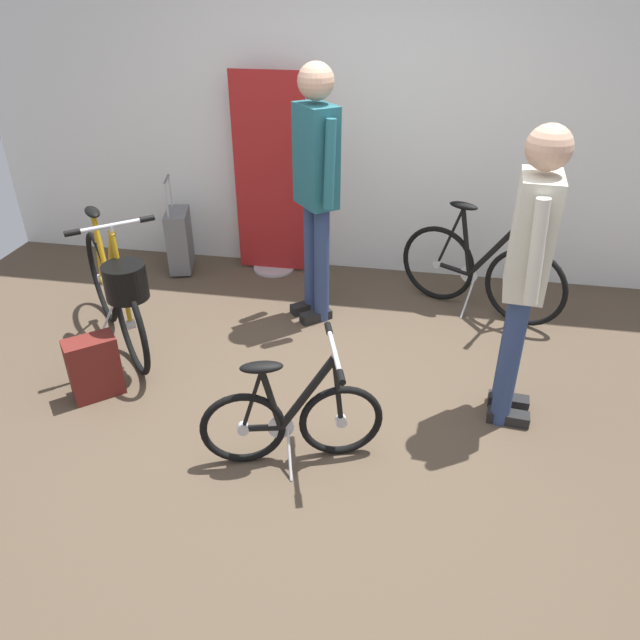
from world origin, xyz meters
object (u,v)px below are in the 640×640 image
object	(u,v)px
floor_banner_stand	(271,188)
visitor_near_wall	(316,180)
folding_bike_foreground	(292,418)
visitor_browsing	(527,265)
rolling_suitcase	(180,240)
backpack_on_floor	(94,367)
display_bike_right	(117,291)
display_bike_left	(480,270)

from	to	relation	value
floor_banner_stand	visitor_near_wall	bearing A→B (deg)	-54.39
folding_bike_foreground	visitor_browsing	size ratio (longest dim) A/B	0.55
rolling_suitcase	backpack_on_floor	world-z (taller)	rolling_suitcase
display_bike_right	display_bike_left	bearing A→B (deg)	22.59
folding_bike_foreground	rolling_suitcase	xyz separation A→B (m)	(-1.48, 2.15, 0.01)
folding_bike_foreground	backpack_on_floor	size ratio (longest dim) A/B	2.35
folding_bike_foreground	rolling_suitcase	world-z (taller)	rolling_suitcase
visitor_browsing	display_bike_left	bearing A→B (deg)	94.60
backpack_on_floor	visitor_near_wall	bearing A→B (deg)	46.75
floor_banner_stand	folding_bike_foreground	world-z (taller)	floor_banner_stand
visitor_near_wall	backpack_on_floor	size ratio (longest dim) A/B	4.53
visitor_near_wall	rolling_suitcase	size ratio (longest dim) A/B	2.19
floor_banner_stand	display_bike_right	xyz separation A→B (m)	(-0.70, -1.45, -0.28)
visitor_near_wall	visitor_browsing	bearing A→B (deg)	-36.63
display_bike_right	visitor_near_wall	size ratio (longest dim) A/B	0.62
visitor_near_wall	visitor_browsing	size ratio (longest dim) A/B	1.07
display_bike_right	backpack_on_floor	xyz separation A→B (m)	(0.06, -0.51, -0.26)
display_bike_left	rolling_suitcase	size ratio (longest dim) A/B	1.45
visitor_browsing	backpack_on_floor	world-z (taller)	visitor_browsing
folding_bike_foreground	rolling_suitcase	bearing A→B (deg)	124.59
folding_bike_foreground	display_bike_left	distance (m)	2.13
visitor_near_wall	folding_bike_foreground	bearing A→B (deg)	-83.97
display_bike_left	rolling_suitcase	distance (m)	2.54
display_bike_left	visitor_browsing	distance (m)	1.41
visitor_browsing	backpack_on_floor	bearing A→B (deg)	-174.00
floor_banner_stand	folding_bike_foreground	bearing A→B (deg)	-73.36
floor_banner_stand	display_bike_left	size ratio (longest dim) A/B	1.38
folding_bike_foreground	display_bike_left	bearing A→B (deg)	60.69
display_bike_left	floor_banner_stand	bearing A→B (deg)	165.62
floor_banner_stand	visitor_browsing	distance (m)	2.51
display_bike_right	floor_banner_stand	bearing A→B (deg)	64.41
display_bike_left	backpack_on_floor	world-z (taller)	display_bike_left
floor_banner_stand	backpack_on_floor	world-z (taller)	floor_banner_stand
floor_banner_stand	visitor_browsing	bearing A→B (deg)	-42.90
backpack_on_floor	rolling_suitcase	bearing A→B (deg)	94.81
display_bike_right	visitor_near_wall	distance (m)	1.54
display_bike_left	rolling_suitcase	bearing A→B (deg)	173.49
folding_bike_foreground	backpack_on_floor	distance (m)	1.37
visitor_browsing	backpack_on_floor	xyz separation A→B (m)	(-2.47, -0.26, -0.78)
display_bike_right	visitor_browsing	bearing A→B (deg)	-5.63
rolling_suitcase	folding_bike_foreground	bearing A→B (deg)	-55.41
display_bike_right	visitor_near_wall	bearing A→B (deg)	30.79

